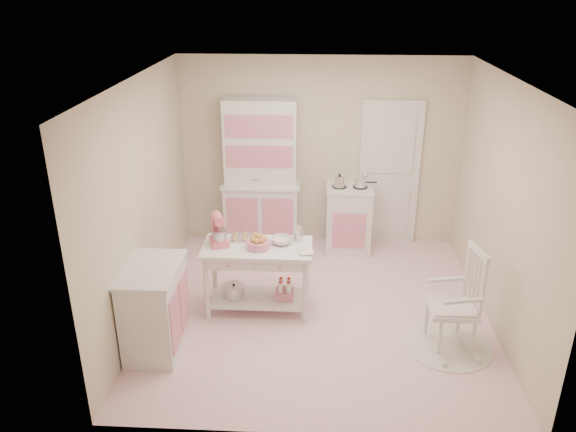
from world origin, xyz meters
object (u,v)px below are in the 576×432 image
object	(u,v)px
stove	(348,218)
rocking_chair	(453,299)
stand_mixer	(219,230)
work_table	(258,278)
hutch	(261,176)
bread_basket	(259,245)
base_cabinet	(155,308)

from	to	relation	value
stove	rocking_chair	world-z (taller)	rocking_chair
rocking_chair	stand_mixer	bearing A→B (deg)	154.10
stove	work_table	xyz separation A→B (m)	(-1.08, -1.62, -0.06)
hutch	work_table	xyz separation A→B (m)	(0.12, -1.67, -0.64)
rocking_chair	stand_mixer	xyz separation A→B (m)	(-2.44, 0.61, 0.42)
hutch	stove	distance (m)	1.33
hutch	bread_basket	distance (m)	1.73
stove	base_cabinet	distance (m)	3.14
stove	bread_basket	world-z (taller)	stove
stove	work_table	world-z (taller)	stove
rocking_chair	work_table	distance (m)	2.11
base_cabinet	hutch	bearing A→B (deg)	71.09
rocking_chair	stove	bearing A→B (deg)	101.22
base_cabinet	stand_mixer	bearing A→B (deg)	55.88
stand_mixer	bread_basket	world-z (taller)	stand_mixer
hutch	rocking_chair	xyz separation A→B (m)	(2.14, -2.25, -0.49)
base_cabinet	stand_mixer	xyz separation A→B (m)	(0.54, 0.79, 0.51)
stove	rocking_chair	size ratio (longest dim) A/B	0.84
base_cabinet	rocking_chair	size ratio (longest dim) A/B	0.84
stand_mixer	work_table	bearing A→B (deg)	-24.22
stand_mixer	bread_basket	size ratio (longest dim) A/B	1.36
stove	bread_basket	size ratio (longest dim) A/B	3.68
stand_mixer	stove	bearing A→B (deg)	25.31
work_table	base_cabinet	bearing A→B (deg)	-141.09
base_cabinet	rocking_chair	xyz separation A→B (m)	(2.98, 0.19, 0.09)
base_cabinet	work_table	bearing A→B (deg)	38.91
stove	work_table	bearing A→B (deg)	-123.72
base_cabinet	rocking_chair	bearing A→B (deg)	3.58
rocking_chair	stand_mixer	world-z (taller)	stand_mixer
bread_basket	base_cabinet	bearing A→B (deg)	-143.52
base_cabinet	work_table	xyz separation A→B (m)	(0.96, 0.77, -0.06)
stove	stand_mixer	size ratio (longest dim) A/B	2.71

